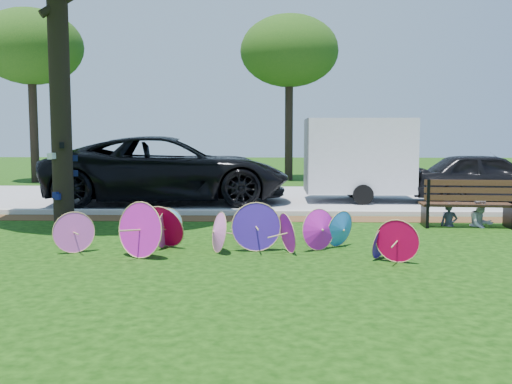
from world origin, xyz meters
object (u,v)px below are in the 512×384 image
park_bench (466,203)px  person_left (450,204)px  parasol_pile (228,229)px  dark_pickup (487,178)px  person_right (482,198)px  cargo_trailer (359,155)px  black_van (169,170)px

park_bench → person_left: (-0.35, 0.05, -0.03)m
parasol_pile → dark_pickup: bearing=46.2°
park_bench → person_right: size_ratio=1.59×
dark_pickup → cargo_trailer: cargo_trailer is taller
parasol_pile → black_van: black_van is taller
parasol_pile → dark_pickup: 10.34m
black_van → park_bench: bearing=-127.6°
black_van → dark_pickup: black_van is taller
parasol_pile → park_bench: (5.03, 2.87, 0.14)m
parasol_pile → black_van: (-2.37, 7.13, 0.61)m
black_van → park_bench: size_ratio=3.56×
parasol_pile → cargo_trailer: bearing=66.7°
cargo_trailer → person_left: bearing=-74.9°
dark_pickup → cargo_trailer: size_ratio=1.40×
dark_pickup → person_left: size_ratio=4.47×
park_bench → person_right: (0.35, 0.05, 0.11)m
cargo_trailer → park_bench: 5.28m
dark_pickup → cargo_trailer: 3.85m
parasol_pile → dark_pickup: (7.15, 7.47, 0.38)m
cargo_trailer → park_bench: cargo_trailer is taller
person_left → park_bench: bearing=6.3°
black_van → dark_pickup: (9.52, 0.33, -0.24)m
dark_pickup → black_van: bearing=93.1°
black_van → person_left: (7.05, -4.21, -0.50)m
dark_pickup → person_left: dark_pickup is taller
black_van → park_bench: 8.55m
black_van → person_right: 8.83m
black_van → person_left: 8.23m
person_left → parasol_pile: bearing=-133.7°
cargo_trailer → parasol_pile: bearing=-113.3°
parasol_pile → dark_pickup: size_ratio=1.37×
dark_pickup → person_right: 4.88m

